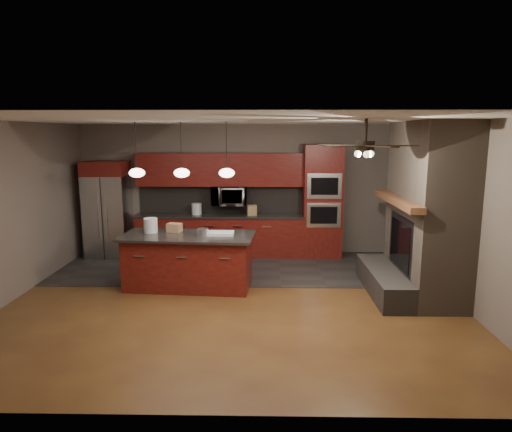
{
  "coord_description": "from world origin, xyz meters",
  "views": [
    {
      "loc": [
        0.48,
        -6.87,
        2.61
      ],
      "look_at": [
        0.34,
        0.6,
        1.25
      ],
      "focal_mm": 32.0,
      "sensor_mm": 36.0,
      "label": 1
    }
  ],
  "objects_px": {
    "paint_tray": "(220,233)",
    "counter_box": "(252,210)",
    "refrigerator": "(108,209)",
    "kitchen_island": "(189,261)",
    "microwave": "(229,196)",
    "paint_can": "(203,232)",
    "cardboard_box": "(174,228)",
    "counter_bucket": "(197,209)",
    "oven_tower": "(322,201)",
    "white_bucket": "(151,225)"
  },
  "relations": [
    {
      "from": "paint_tray",
      "to": "counter_box",
      "type": "distance_m",
      "value": 2.06
    },
    {
      "from": "refrigerator",
      "to": "kitchen_island",
      "type": "xyz_separation_m",
      "value": [
        2.04,
        -1.99,
        -0.55
      ]
    },
    {
      "from": "microwave",
      "to": "paint_can",
      "type": "xyz_separation_m",
      "value": [
        -0.27,
        -2.2,
        -0.32
      ]
    },
    {
      "from": "cardboard_box",
      "to": "paint_can",
      "type": "bearing_deg",
      "value": -15.1
    },
    {
      "from": "cardboard_box",
      "to": "counter_bucket",
      "type": "bearing_deg",
      "value": 101.25
    },
    {
      "from": "paint_can",
      "to": "paint_tray",
      "type": "bearing_deg",
      "value": 19.06
    },
    {
      "from": "paint_tray",
      "to": "counter_box",
      "type": "relative_size",
      "value": 2.11
    },
    {
      "from": "oven_tower",
      "to": "paint_tray",
      "type": "distance_m",
      "value": 2.85
    },
    {
      "from": "paint_tray",
      "to": "cardboard_box",
      "type": "relative_size",
      "value": 1.92
    },
    {
      "from": "counter_bucket",
      "to": "paint_can",
      "type": "bearing_deg",
      "value": -78.92
    },
    {
      "from": "microwave",
      "to": "counter_bucket",
      "type": "distance_m",
      "value": 0.75
    },
    {
      "from": "white_bucket",
      "to": "cardboard_box",
      "type": "xyz_separation_m",
      "value": [
        0.4,
        0.07,
        -0.05
      ]
    },
    {
      "from": "microwave",
      "to": "refrigerator",
      "type": "distance_m",
      "value": 2.6
    },
    {
      "from": "white_bucket",
      "to": "microwave",
      "type": "bearing_deg",
      "value": 58.37
    },
    {
      "from": "oven_tower",
      "to": "white_bucket",
      "type": "distance_m",
      "value": 3.71
    },
    {
      "from": "refrigerator",
      "to": "counter_bucket",
      "type": "distance_m",
      "value": 1.88
    },
    {
      "from": "microwave",
      "to": "counter_bucket",
      "type": "xyz_separation_m",
      "value": [
        -0.7,
        -0.05,
        -0.28
      ]
    },
    {
      "from": "oven_tower",
      "to": "counter_box",
      "type": "height_order",
      "value": "oven_tower"
    },
    {
      "from": "paint_can",
      "to": "cardboard_box",
      "type": "distance_m",
      "value": 0.62
    },
    {
      "from": "white_bucket",
      "to": "counter_bucket",
      "type": "bearing_deg",
      "value": 75.01
    },
    {
      "from": "refrigerator",
      "to": "paint_can",
      "type": "relative_size",
      "value": 10.79
    },
    {
      "from": "kitchen_island",
      "to": "oven_tower",
      "type": "bearing_deg",
      "value": 43.91
    },
    {
      "from": "refrigerator",
      "to": "counter_bucket",
      "type": "xyz_separation_m",
      "value": [
        1.88,
        0.08,
        0.0
      ]
    },
    {
      "from": "refrigerator",
      "to": "kitchen_island",
      "type": "distance_m",
      "value": 2.9
    },
    {
      "from": "refrigerator",
      "to": "white_bucket",
      "type": "xyz_separation_m",
      "value": [
        1.37,
        -1.83,
        0.03
      ]
    },
    {
      "from": "oven_tower",
      "to": "counter_box",
      "type": "distance_m",
      "value": 1.5
    },
    {
      "from": "paint_tray",
      "to": "counter_bucket",
      "type": "bearing_deg",
      "value": 108.43
    },
    {
      "from": "counter_bucket",
      "to": "counter_box",
      "type": "relative_size",
      "value": 1.11
    },
    {
      "from": "kitchen_island",
      "to": "counter_box",
      "type": "bearing_deg",
      "value": 67.65
    },
    {
      "from": "oven_tower",
      "to": "paint_can",
      "type": "bearing_deg",
      "value": -136.41
    },
    {
      "from": "paint_can",
      "to": "paint_tray",
      "type": "height_order",
      "value": "paint_can"
    },
    {
      "from": "refrigerator",
      "to": "counter_box",
      "type": "height_order",
      "value": "refrigerator"
    },
    {
      "from": "cardboard_box",
      "to": "counter_bucket",
      "type": "height_order",
      "value": "counter_bucket"
    },
    {
      "from": "refrigerator",
      "to": "cardboard_box",
      "type": "distance_m",
      "value": 2.49
    },
    {
      "from": "paint_tray",
      "to": "counter_box",
      "type": "bearing_deg",
      "value": 76.09
    },
    {
      "from": "oven_tower",
      "to": "counter_bucket",
      "type": "relative_size",
      "value": 9.97
    },
    {
      "from": "microwave",
      "to": "white_bucket",
      "type": "xyz_separation_m",
      "value": [
        -1.21,
        -1.96,
        -0.25
      ]
    },
    {
      "from": "kitchen_island",
      "to": "counter_box",
      "type": "distance_m",
      "value": 2.33
    },
    {
      "from": "kitchen_island",
      "to": "paint_tray",
      "type": "distance_m",
      "value": 0.73
    },
    {
      "from": "oven_tower",
      "to": "refrigerator",
      "type": "xyz_separation_m",
      "value": [
        -4.55,
        -0.07,
        -0.17
      ]
    },
    {
      "from": "white_bucket",
      "to": "paint_can",
      "type": "xyz_separation_m",
      "value": [
        0.93,
        -0.24,
        -0.06
      ]
    },
    {
      "from": "paint_can",
      "to": "paint_tray",
      "type": "relative_size",
      "value": 0.42
    },
    {
      "from": "kitchen_island",
      "to": "counter_box",
      "type": "relative_size",
      "value": 10.66
    },
    {
      "from": "microwave",
      "to": "counter_box",
      "type": "xyz_separation_m",
      "value": [
        0.49,
        -0.1,
        -0.29
      ]
    },
    {
      "from": "white_bucket",
      "to": "paint_tray",
      "type": "bearing_deg",
      "value": -6.69
    },
    {
      "from": "oven_tower",
      "to": "white_bucket",
      "type": "relative_size",
      "value": 9.44
    },
    {
      "from": "refrigerator",
      "to": "paint_tray",
      "type": "relative_size",
      "value": 4.49
    },
    {
      "from": "oven_tower",
      "to": "microwave",
      "type": "distance_m",
      "value": 1.98
    },
    {
      "from": "oven_tower",
      "to": "microwave",
      "type": "xyz_separation_m",
      "value": [
        -1.98,
        0.06,
        0.11
      ]
    },
    {
      "from": "paint_tray",
      "to": "counter_bucket",
      "type": "distance_m",
      "value": 2.17
    }
  ]
}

